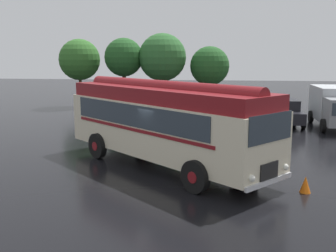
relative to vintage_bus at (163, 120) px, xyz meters
name	(u,v)px	position (x,y,z in m)	size (l,w,h in m)	color
ground_plane	(172,169)	(0.41, -0.38, -1.89)	(120.00, 120.00, 0.00)	black
vintage_bus	(163,120)	(0.00, 0.00, 0.00)	(9.22, 8.45, 3.49)	beige
car_near_left	(158,110)	(-1.92, 10.64, -1.05)	(2.41, 4.40, 1.66)	navy
car_mid_left	(197,110)	(0.70, 11.19, -1.05)	(2.21, 4.32, 1.66)	maroon
car_mid_right	(245,112)	(3.88, 10.47, -1.05)	(2.16, 4.30, 1.66)	maroon
car_far_right	(285,112)	(6.45, 10.77, -1.05)	(2.10, 4.27, 1.66)	black
box_van	(334,105)	(9.39, 10.56, -0.53)	(2.40, 5.80, 2.50)	#B2B7BC
tree_far_left	(80,59)	(-10.07, 18.49, 2.26)	(3.60, 3.60, 5.94)	#4C3823
tree_left_of_centre	(123,58)	(-6.18, 18.43, 2.39)	(3.33, 3.33, 6.01)	#4C3823
tree_centre	(161,57)	(-2.87, 18.61, 2.45)	(4.10, 4.10, 6.40)	#4C3823
tree_right_of_centre	(209,66)	(1.23, 19.15, 1.69)	(3.38, 3.38, 5.30)	#4C3823
traffic_cone	(305,185)	(5.06, -2.51, -1.62)	(0.36, 0.36, 0.55)	orange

